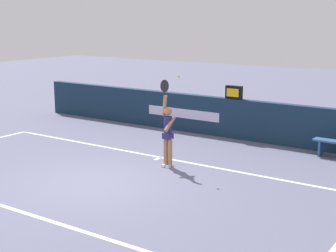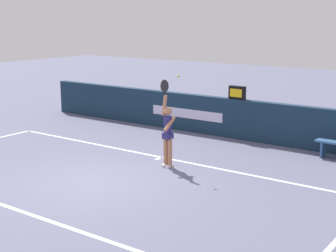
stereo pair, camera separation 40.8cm
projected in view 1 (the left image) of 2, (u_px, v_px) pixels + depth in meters
The scene contains 6 objects.
ground_plane at pixel (98, 182), 12.53m from camera, with size 60.00×60.00×0.00m, color slate.
court_lines at pixel (103, 180), 12.69m from camera, with size 11.97×5.19×0.00m.
back_wall at pixel (218, 116), 17.33m from camera, with size 15.55×0.29×1.33m.
speed_display at pixel (234, 92), 16.81m from camera, with size 0.56×0.19×0.43m.
tennis_player at pixel (168, 131), 13.63m from camera, with size 0.43×0.45×2.39m.
tennis_ball at pixel (179, 76), 13.14m from camera, with size 0.07×0.07×0.07m.
Camera 1 is at (8.14, -8.91, 4.02)m, focal length 54.25 mm.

